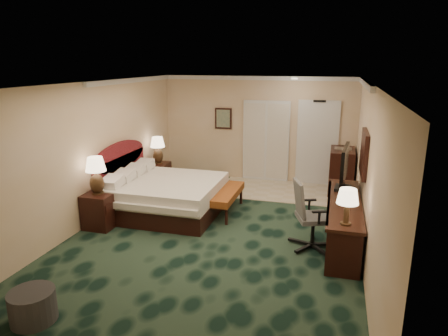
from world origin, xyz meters
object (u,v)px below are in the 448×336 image
(nightstand_far, at_px, (159,175))
(desk, at_px, (343,221))
(lamp_near, at_px, (96,176))
(bed_bench, at_px, (225,201))
(tv, at_px, (344,168))
(desk_chair, at_px, (314,215))
(nightstand_near, at_px, (101,210))
(ottoman, at_px, (33,306))
(minibar, at_px, (341,171))
(bed, at_px, (167,196))
(lamp_far, at_px, (158,150))

(nightstand_far, distance_m, desk, 4.91)
(lamp_near, height_order, bed_bench, lamp_near)
(tv, height_order, desk_chair, tv)
(nightstand_near, relative_size, nightstand_far, 1.11)
(nightstand_far, distance_m, bed_bench, 2.48)
(lamp_near, xyz_separation_m, tv, (4.40, 1.23, 0.14))
(ottoman, height_order, desk, desk)
(desk, bearing_deg, lamp_near, -172.69)
(nightstand_near, relative_size, minibar, 0.63)
(nightstand_near, distance_m, minibar, 5.54)
(bed, distance_m, nightstand_near, 1.36)
(nightstand_near, xyz_separation_m, ottoman, (0.79, -2.76, -0.14))
(bed, distance_m, lamp_far, 1.92)
(nightstand_near, bearing_deg, desk, 6.93)
(bed_bench, distance_m, tv, 2.49)
(nightstand_far, height_order, bed_bench, nightstand_far)
(desk_chair, bearing_deg, desk, 16.06)
(nightstand_far, distance_m, ottoman, 5.47)
(nightstand_near, height_order, tv, tv)
(bed, relative_size, nightstand_near, 3.24)
(nightstand_near, relative_size, desk, 0.26)
(lamp_near, relative_size, tv, 0.67)
(lamp_near, height_order, minibar, lamp_near)
(desk, relative_size, minibar, 2.47)
(minibar, bearing_deg, desk, -89.47)
(nightstand_near, xyz_separation_m, bed_bench, (2.07, 1.33, -0.09))
(nightstand_near, relative_size, desk_chair, 0.57)
(bed_bench, xyz_separation_m, ottoman, (-1.28, -4.10, -0.05))
(nightstand_far, height_order, minibar, minibar)
(lamp_far, bearing_deg, bed_bench, -31.66)
(nightstand_far, xyz_separation_m, bed_bench, (2.10, -1.31, -0.06))
(nightstand_near, xyz_separation_m, tv, (4.38, 1.20, 0.83))
(lamp_far, xyz_separation_m, tv, (4.40, -1.42, 0.23))
(lamp_near, relative_size, minibar, 0.67)
(ottoman, relative_size, tv, 0.53)
(bed, xyz_separation_m, desk, (3.52, -0.50, 0.03))
(lamp_near, distance_m, bed_bench, 2.62)
(nightstand_near, bearing_deg, lamp_near, -122.30)
(bed, relative_size, desk_chair, 1.84)
(nightstand_near, height_order, lamp_near, lamp_near)
(lamp_near, distance_m, desk_chair, 3.98)
(bed_bench, distance_m, minibar, 3.10)
(desk, bearing_deg, desk_chair, -143.70)
(lamp_near, distance_m, ottoman, 2.97)
(tv, bearing_deg, desk_chair, -108.75)
(lamp_far, relative_size, tv, 0.64)
(lamp_far, height_order, minibar, lamp_far)
(ottoman, bearing_deg, lamp_near, 106.52)
(lamp_near, bearing_deg, ottoman, -73.48)
(ottoman, distance_m, desk_chair, 4.32)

